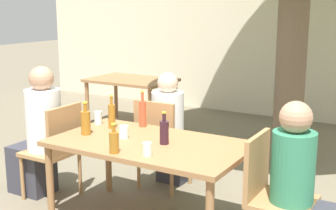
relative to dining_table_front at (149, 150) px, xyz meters
name	(u,v)px	position (x,y,z in m)	size (l,w,h in m)	color
cafe_building_wall	(297,31)	(0.00, 4.29, 0.75)	(10.00, 0.08, 2.80)	beige
dining_table_front	(149,150)	(0.00, 0.00, 0.00)	(1.60, 0.92, 0.73)	#996B42
dining_table_back	(131,85)	(-1.98, 2.58, -0.02)	(1.24, 0.84, 0.73)	#996B42
patio_chair_0	(57,146)	(-1.03, 0.00, -0.13)	(0.44, 0.44, 0.92)	#A87A4C
patio_chair_1	(271,190)	(1.03, 0.00, -0.13)	(0.44, 0.44, 0.92)	#A87A4C
patio_chair_2	(160,139)	(-0.32, 0.69, -0.13)	(0.44, 0.44, 0.92)	#A87A4C
person_seated_0	(38,138)	(-1.26, 0.00, -0.08)	(0.57, 0.33, 1.27)	#383842
person_seated_1	(305,196)	(1.27, 0.00, -0.12)	(0.55, 0.30, 1.19)	#383842
person_seated_2	(172,134)	(-0.32, 0.93, -0.14)	(0.32, 0.56, 1.17)	#383842
amber_bottle_0	(114,142)	(-0.07, -0.38, 0.16)	(0.07, 0.07, 0.23)	#9E661E
amber_bottle_1	(112,115)	(-0.52, 0.19, 0.19)	(0.06, 0.06, 0.30)	#9E661E
wine_bottle_2	(164,132)	(0.14, 0.01, 0.18)	(0.07, 0.07, 0.27)	#331923
amber_bottle_3	(86,122)	(-0.59, -0.09, 0.18)	(0.08, 0.08, 0.29)	#9E661E
soda_bottle_4	(143,113)	(-0.31, 0.37, 0.20)	(0.07, 0.07, 0.33)	#DB4C2D
drinking_glass_0	(98,118)	(-0.72, 0.24, 0.13)	(0.07, 0.07, 0.12)	white
drinking_glass_1	(124,132)	(-0.24, -0.02, 0.13)	(0.08, 0.08, 0.11)	white
drinking_glass_2	(147,149)	(0.18, -0.31, 0.12)	(0.07, 0.07, 0.10)	silver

